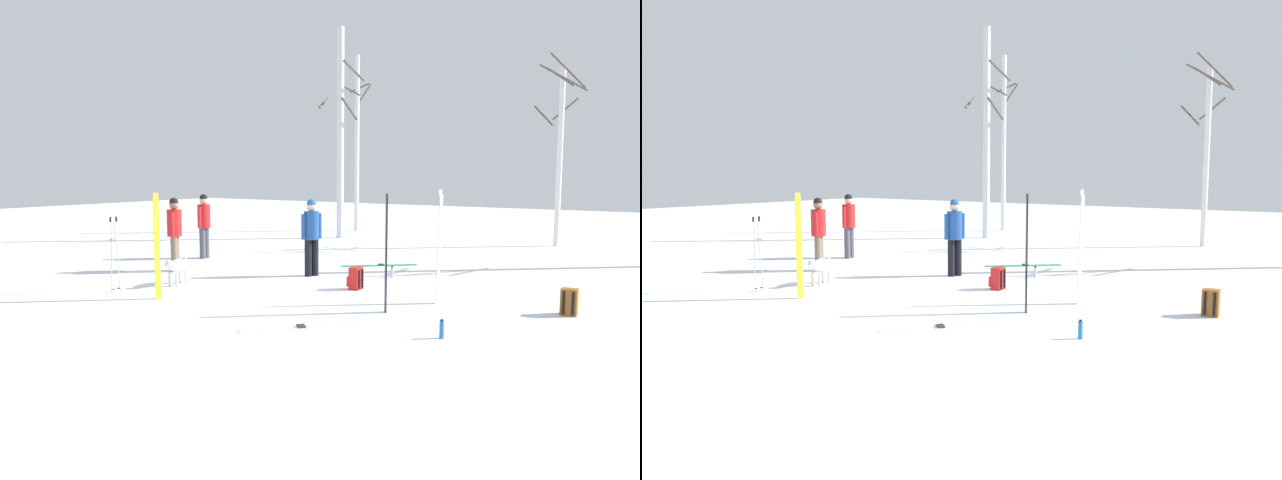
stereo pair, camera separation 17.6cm
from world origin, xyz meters
TOP-DOWN VIEW (x-y plane):
  - ground_plane at (0.00, 0.00)m, footprint 60.00×60.00m
  - person_0 at (-4.65, 3.66)m, footprint 0.34×0.51m
  - person_1 at (-0.67, 2.96)m, footprint 0.34×0.49m
  - person_2 at (-3.70, 1.73)m, footprint 0.34×0.45m
  - dog at (-2.31, 0.49)m, footprint 0.39×0.87m
  - ski_pair_planted_0 at (2.39, 0.71)m, footprint 0.10×0.13m
  - ski_pair_planted_1 at (2.82, 1.89)m, footprint 0.03×0.25m
  - ski_pair_planted_2 at (-1.58, -0.66)m, footprint 0.02×0.14m
  - ski_pair_lying_0 at (1.80, -0.95)m, footprint 1.32×1.41m
  - ski_pair_lying_1 at (-0.11, 5.09)m, footprint 1.52×1.40m
  - ski_poles_0 at (-2.73, -0.71)m, footprint 0.07×0.24m
  - backpack_0 at (0.95, 2.15)m, footprint 0.30×0.27m
  - backpack_1 at (4.96, 2.21)m, footprint 0.27×0.30m
  - water_bottle_0 at (3.81, -0.28)m, footprint 0.06×0.06m
  - water_bottle_1 at (0.93, 3.77)m, footprint 0.08×0.08m
  - birch_tree_0 at (-5.20, 12.56)m, footprint 0.94×1.01m
  - birch_tree_1 at (-4.30, 9.93)m, footprint 1.43×1.29m
  - birch_tree_2 at (2.50, 11.70)m, footprint 1.68×1.27m

SIDE VIEW (x-z plane):
  - ground_plane at x=0.00m, z-range 0.00..0.00m
  - ski_pair_lying_1 at x=-0.11m, z-range -0.01..0.03m
  - ski_pair_lying_0 at x=1.80m, z-range -0.01..0.03m
  - water_bottle_1 at x=0.93m, z-range -0.01..0.25m
  - water_bottle_0 at x=3.81m, z-range -0.01..0.27m
  - backpack_0 at x=0.95m, z-range -0.01..0.43m
  - backpack_1 at x=4.96m, z-range -0.01..0.43m
  - dog at x=-2.31m, z-range 0.10..0.67m
  - ski_poles_0 at x=-2.73m, z-range 0.05..1.52m
  - ski_pair_planted_2 at x=-1.58m, z-range -0.01..1.94m
  - person_0 at x=-4.65m, z-range 0.12..1.84m
  - person_1 at x=-0.67m, z-range 0.12..1.84m
  - person_2 at x=-3.70m, z-range 0.12..1.84m
  - ski_pair_planted_0 at x=2.39m, z-range -0.01..1.97m
  - ski_pair_planted_1 at x=2.82m, z-range -0.01..2.01m
  - birch_tree_2 at x=2.50m, z-range 0.06..5.86m
  - birch_tree_0 at x=-5.20m, z-range 0.10..6.78m
  - birch_tree_1 at x=-4.30m, z-range 0.08..7.22m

